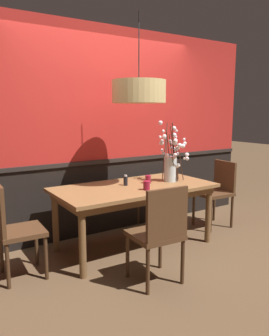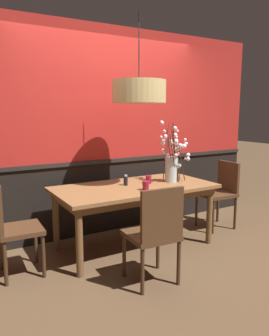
% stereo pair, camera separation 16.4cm
% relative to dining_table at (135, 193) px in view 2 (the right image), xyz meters
% --- Properties ---
extents(ground_plane, '(24.00, 24.00, 0.00)m').
position_rel_dining_table_xyz_m(ground_plane, '(0.00, 0.00, -0.65)').
color(ground_plane, brown).
extents(back_wall, '(4.65, 0.14, 2.62)m').
position_rel_dining_table_xyz_m(back_wall, '(0.00, 0.69, 0.65)').
color(back_wall, black).
rests_on(back_wall, ground).
extents(dining_table, '(1.83, 0.91, 0.73)m').
position_rel_dining_table_xyz_m(dining_table, '(0.00, 0.00, 0.00)').
color(dining_table, olive).
rests_on(dining_table, ground).
extents(chair_far_side_right, '(0.45, 0.41, 0.90)m').
position_rel_dining_table_xyz_m(chair_far_side_right, '(0.29, 0.88, -0.14)').
color(chair_far_side_right, '#4C301C').
rests_on(chair_far_side_right, ground).
extents(chair_head_east_end, '(0.46, 0.44, 0.90)m').
position_rel_dining_table_xyz_m(chair_head_east_end, '(1.36, 0.00, -0.14)').
color(chair_head_east_end, '#4C301C').
rests_on(chair_head_east_end, ground).
extents(chair_near_side_left, '(0.46, 0.45, 0.93)m').
position_rel_dining_table_xyz_m(chair_near_side_left, '(-0.28, -0.85, -0.13)').
color(chair_near_side_left, '#4C301C').
rests_on(chair_near_side_left, ground).
extents(chair_head_west_end, '(0.42, 0.44, 0.93)m').
position_rel_dining_table_xyz_m(chair_head_west_end, '(-1.36, -0.02, -0.13)').
color(chair_head_west_end, '#4C301C').
rests_on(chair_head_west_end, ground).
extents(vase_with_blossoms, '(0.30, 0.34, 0.73)m').
position_rel_dining_table_xyz_m(vase_with_blossoms, '(0.50, -0.04, 0.31)').
color(vase_with_blossoms, silver).
rests_on(vase_with_blossoms, dining_table).
extents(candle_holder_nearer_center, '(0.08, 0.08, 0.10)m').
position_rel_dining_table_xyz_m(candle_holder_nearer_center, '(-0.00, -0.24, 0.13)').
color(candle_holder_nearer_center, maroon).
rests_on(candle_holder_nearer_center, dining_table).
extents(candle_holder_nearer_edge, '(0.07, 0.07, 0.10)m').
position_rel_dining_table_xyz_m(candle_holder_nearer_edge, '(0.21, 0.02, 0.13)').
color(candle_holder_nearer_edge, maroon).
rests_on(candle_holder_nearer_edge, dining_table).
extents(condiment_bottle, '(0.05, 0.05, 0.12)m').
position_rel_dining_table_xyz_m(condiment_bottle, '(-0.07, 0.07, 0.14)').
color(condiment_bottle, black).
rests_on(condiment_bottle, dining_table).
extents(pendant_lamp, '(0.59, 0.59, 0.96)m').
position_rel_dining_table_xyz_m(pendant_lamp, '(0.05, -0.01, 1.14)').
color(pendant_lamp, tan).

